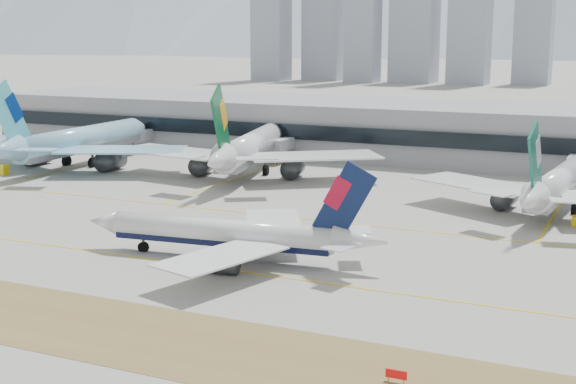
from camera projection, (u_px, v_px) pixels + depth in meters
The scene contains 9 objects.
ground at pixel (246, 262), 122.13m from camera, with size 3000.00×3000.00×0.00m, color #98968E.
taxiing_airliner at pixel (232, 235), 122.31m from camera, with size 49.31×42.62×16.56m.
widebody_korean at pixel (76, 142), 207.77m from camera, with size 68.19×66.66×24.32m.
widebody_eva at pixel (248, 149), 195.40m from camera, with size 65.70×65.44×24.06m.
widebody_cathay at pixel (556, 186), 154.30m from camera, with size 56.42×55.39×20.17m.
terminal at pixel (438, 131), 222.93m from camera, with size 280.00×43.10×15.00m.
hold_sign_right at pixel (396, 374), 79.57m from camera, with size 2.20×0.15×1.35m.
gse_a at pixel (1, 171), 197.24m from camera, with size 3.55×2.00×2.60m.
city_skyline at pixel (412, 11), 560.16m from camera, with size 342.00×49.80×140.00m.
Camera 1 is at (55.25, -104.17, 34.12)m, focal length 50.00 mm.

